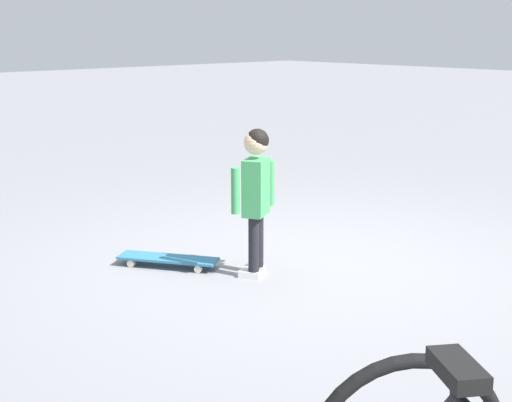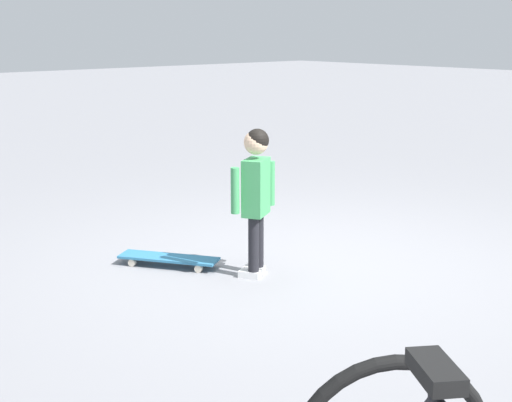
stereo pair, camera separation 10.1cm
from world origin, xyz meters
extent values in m
plane|color=gray|center=(0.00, 0.00, 0.00)|extent=(50.00, 50.00, 0.00)
cylinder|color=black|center=(-0.55, 0.08, 0.24)|extent=(0.08, 0.08, 0.42)
cube|color=white|center=(-0.56, 0.10, 0.03)|extent=(0.14, 0.17, 0.05)
cylinder|color=black|center=(-0.45, 0.13, 0.24)|extent=(0.08, 0.08, 0.42)
cube|color=white|center=(-0.47, 0.16, 0.03)|extent=(0.14, 0.17, 0.05)
cube|color=#3F9959|center=(-0.50, 0.11, 0.65)|extent=(0.28, 0.24, 0.40)
cylinder|color=#3F9959|center=(-0.68, 0.11, 0.65)|extent=(0.06, 0.06, 0.32)
cylinder|color=#3F9959|center=(-0.33, 0.13, 0.65)|extent=(0.06, 0.06, 0.32)
sphere|color=beige|center=(-0.50, 0.11, 0.96)|extent=(0.17, 0.17, 0.17)
sphere|color=black|center=(-0.49, 0.10, 0.98)|extent=(0.16, 0.16, 0.16)
cube|color=teal|center=(-0.84, 0.70, 0.07)|extent=(0.56, 0.74, 0.02)
cube|color=#B7B7BC|center=(-0.98, 0.92, 0.05)|extent=(0.11, 0.08, 0.02)
cube|color=#B7B7BC|center=(-0.70, 0.48, 0.05)|extent=(0.11, 0.08, 0.02)
cylinder|color=beige|center=(-1.05, 0.88, 0.03)|extent=(0.06, 0.06, 0.06)
cylinder|color=beige|center=(-0.92, 0.96, 0.03)|extent=(0.06, 0.06, 0.06)
cylinder|color=beige|center=(-0.76, 0.44, 0.03)|extent=(0.06, 0.06, 0.06)
cylinder|color=beige|center=(-0.64, 0.52, 0.03)|extent=(0.06, 0.06, 0.06)
cube|color=black|center=(-2.24, -2.58, 0.82)|extent=(0.21, 0.24, 0.05)
camera|label=1|loc=(-3.92, -3.57, 1.73)|focal=51.70mm
camera|label=2|loc=(-3.85, -3.64, 1.73)|focal=51.70mm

